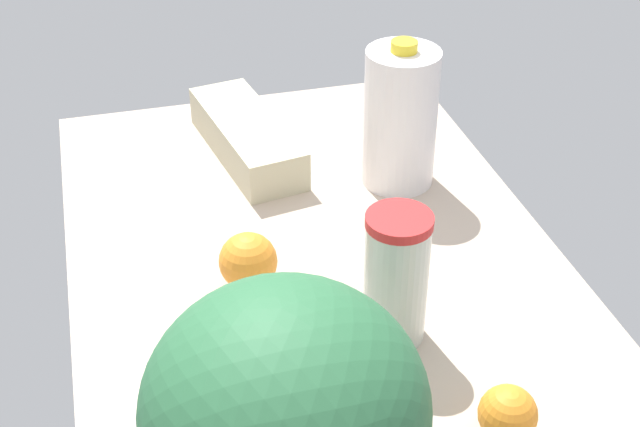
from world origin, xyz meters
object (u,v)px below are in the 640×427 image
object	(u,v)px
tumbler_cup	(396,278)
orange_near_front	(248,261)
milk_jug	(400,118)
watermelon	(285,410)
orange_loose	(508,414)
egg_carton	(247,137)

from	to	relation	value
tumbler_cup	orange_near_front	world-z (taller)	tumbler_cup
milk_jug	watermelon	distance (cm)	70.94
watermelon	orange_loose	xyz separation A→B (cm)	(2.10, -27.96, -10.49)
egg_carton	orange_near_front	world-z (taller)	orange_near_front
tumbler_cup	orange_loose	distance (cm)	23.31
orange_near_front	orange_loose	size ratio (longest dim) A/B	1.20
egg_carton	orange_loose	distance (cm)	77.38
milk_jug	orange_near_front	size ratio (longest dim) A/B	3.02
orange_near_front	orange_loose	distance (cm)	44.71
tumbler_cup	orange_near_front	bearing A→B (deg)	47.11
egg_carton	orange_near_front	xyz separation A→B (cm)	(-38.11, 7.24, 0.69)
milk_jug	egg_carton	bearing A→B (deg)	57.07
orange_near_front	orange_loose	bearing A→B (deg)	-146.52
orange_near_front	tumbler_cup	bearing A→B (deg)	-132.89
orange_near_front	watermelon	bearing A→B (deg)	175.21
milk_jug	orange_loose	world-z (taller)	milk_jug
egg_carton	watermelon	distance (cm)	78.91
tumbler_cup	watermelon	world-z (taller)	watermelon
egg_carton	tumbler_cup	xyz separation A→B (cm)	(-54.21, -10.10, 6.34)
milk_jug	orange_near_front	xyz separation A→B (cm)	(-22.53, 31.28, -8.07)
orange_loose	watermelon	bearing A→B (deg)	94.30
milk_jug	watermelon	size ratio (longest dim) A/B	0.85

